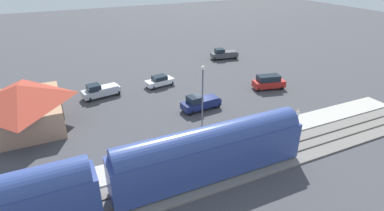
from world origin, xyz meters
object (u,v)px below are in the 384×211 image
pickup_navy (200,103)px  pedestrian_on_platform (298,115)px  passenger_train (103,180)px  station_building (22,105)px  sedan_white (160,81)px  pickup_silver (100,91)px  pickup_charcoal (224,54)px  light_pole_near_platform (202,94)px  suv_red (269,82)px

pickup_navy → pedestrian_on_platform: bearing=-134.1°
pickup_navy → passenger_train: bearing=130.6°
station_building → passenger_train: bearing=-161.0°
pedestrian_on_platform → pickup_navy: pickup_navy is taller
sedan_white → pickup_silver: bearing=92.3°
pedestrian_on_platform → sedan_white: 21.93m
passenger_train → pickup_charcoal: (31.52, -29.69, -1.83)m
pickup_charcoal → light_pole_near_platform: (-24.72, 17.47, 4.22)m
station_building → pickup_navy: 21.90m
passenger_train → sedan_white: bearing=-29.2°
passenger_train → pickup_navy: size_ratio=6.80×
station_building → light_pole_near_platform: light_pole_near_platform is taller
station_building → pedestrian_on_platform: (-13.78, -30.17, -1.48)m
pickup_charcoal → light_pole_near_platform: bearing=144.8°
pickup_navy → station_building: bearing=76.4°
suv_red → pickup_silver: bearing=72.0°
station_building → sedan_white: station_building is taller
station_building → suv_red: bearing=-95.2°
pickup_charcoal → station_building: bearing=110.7°
station_building → light_pole_near_platform: bearing=-121.3°
pickup_charcoal → sedan_white: size_ratio=1.20×
station_building → pickup_navy: size_ratio=2.07×
station_building → suv_red: (-3.11, -34.14, -1.61)m
passenger_train → station_building: 19.03m
pickup_silver → suv_red: bearing=-108.0°
pickup_silver → station_building: bearing=116.0°
pickup_charcoal → sedan_white: bearing=116.6°
pickup_navy → suv_red: bearing=-81.2°
pickup_charcoal → suv_red: 16.73m
station_building → pedestrian_on_platform: size_ratio=6.71×
passenger_train → pickup_charcoal: bearing=-43.3°
pickup_navy → sedan_white: pickup_navy is taller
pedestrian_on_platform → pickup_charcoal: bearing=-11.8°
pickup_charcoal → suv_red: size_ratio=1.09×
passenger_train → light_pole_near_platform: size_ratio=4.48×
pedestrian_on_platform → light_pole_near_platform: bearing=77.6°
suv_red → light_pole_near_platform: bearing=117.2°
passenger_train → pickup_charcoal: passenger_train is taller
pickup_silver → pickup_navy: bearing=-130.9°
sedan_white → pedestrian_on_platform: bearing=-149.7°
station_building → suv_red: size_ratio=2.20×
pickup_silver → pickup_charcoal: bearing=-71.4°
pedestrian_on_platform → passenger_train: bearing=100.0°
pickup_charcoal → pickup_navy: 23.71m
passenger_train → light_pole_near_platform: (6.80, -12.22, 2.39)m
passenger_train → pedestrian_on_platform: passenger_train is taller
passenger_train → station_building: station_building is taller
pickup_charcoal → pickup_navy: bearing=141.9°
sedan_white → station_building: bearing=105.1°
passenger_train → suv_red: (14.89, -27.96, -1.71)m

